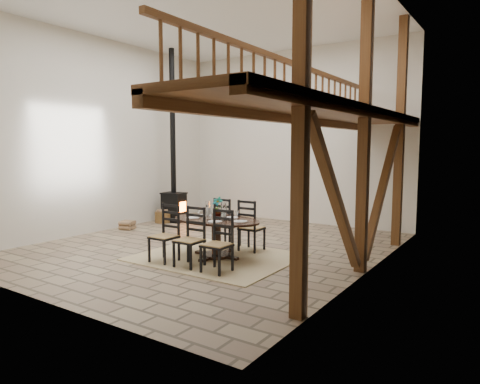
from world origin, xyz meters
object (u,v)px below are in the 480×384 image
Objects in this scene: log_basket at (163,217)px; log_stack at (127,225)px; dining_table at (213,238)px; wood_stove at (174,184)px.

log_stack is at bearing -91.80° from log_basket.
wood_stove is (-3.54, 2.75, 0.70)m from dining_table.
dining_table is 4.45× the size of log_basket.
log_stack is at bearing 162.65° from dining_table.
dining_table reaches higher than log_basket.
log_basket is at bearing 88.20° from log_stack.
dining_table is 4.46m from log_basket.
wood_stove is at bearing 141.71° from dining_table.
wood_stove reaches higher than log_stack.
dining_table is 3.93m from log_stack.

